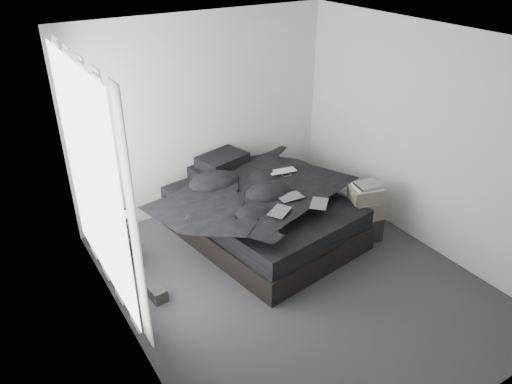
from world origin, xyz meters
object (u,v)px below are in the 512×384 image
side_stand (121,240)px  box_lower (363,226)px  bed (262,225)px  laptop (284,168)px

side_stand → box_lower: 2.94m
bed → side_stand: 1.74m
laptop → side_stand: (-2.09, 0.24, -0.49)m
bed → box_lower: 1.26m
side_stand → bed: bearing=-11.9°
laptop → box_lower: (0.65, -0.81, -0.65)m
bed → box_lower: (1.05, -0.70, 0.00)m
box_lower → bed: bearing=146.2°
bed → laptop: (0.39, 0.11, 0.66)m
bed → side_stand: side_stand is taller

